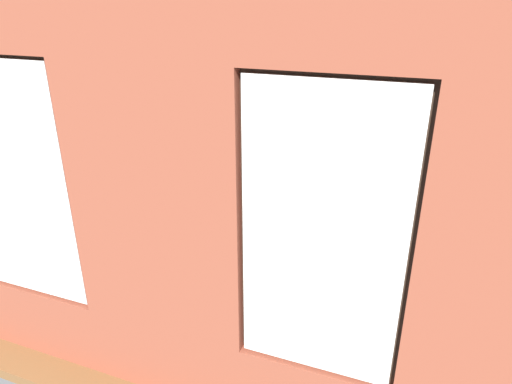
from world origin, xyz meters
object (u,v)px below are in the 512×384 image
Objects in this scene: couch_by_window at (199,308)px; cup_ceramic at (236,202)px; remote_gray at (265,206)px; papasan_chair at (318,169)px; coffee_table at (265,210)px; potted_plant_foreground_right at (163,144)px; potted_plant_mid_room_small at (327,205)px; potted_plant_between_couches at (344,297)px; couch_left at (508,289)px; tv_flatscreen at (91,151)px; remote_silver at (293,205)px; candle_jar at (257,198)px; media_console at (96,188)px.

cup_ceramic is (0.51, -2.05, 0.13)m from couch_by_window.
papasan_chair is at bearing 73.75° from remote_gray.
coffee_table is at bearing 180.00° from remote_gray.
potted_plant_mid_room_small is (-3.27, 0.97, -0.26)m from potted_plant_foreground_right.
couch_left is at bearing -136.81° from potted_plant_between_couches.
potted_plant_between_couches reaches higher than potted_plant_mid_room_small.
coffee_table is (0.13, -2.17, 0.03)m from couch_by_window.
couch_left is at bearing -153.25° from couch_by_window.
potted_plant_foreground_right is (2.89, 0.00, 0.10)m from papasan_chair.
couch_left is at bearing 156.36° from potted_plant_foreground_right.
potted_plant_mid_room_small is (0.74, -2.74, -0.48)m from potted_plant_between_couches.
remote_silver is at bearing -178.21° from tv_flatscreen.
cup_ceramic is 1.86m from papasan_chair.
potted_plant_foreground_right is at bearing -42.76° from potted_plant_between_couches.
potted_plant_between_couches reaches higher than couch_by_window.
remote_gray is 1.63m from papasan_chair.
tv_flatscreen is 3.57m from papasan_chair.
couch_left is 2.98m from coffee_table.
candle_jar is at bearing -54.04° from potted_plant_between_couches.
potted_plant_between_couches reaches higher than potted_plant_foreground_right.
papasan_chair is (-0.20, -3.76, 0.12)m from couch_by_window.
tv_flatscreen reaches higher than coffee_table.
candle_jar reaches higher than remote_gray.
potted_plant_foreground_right reaches higher than media_console.
potted_plant_mid_room_small is (-0.72, -0.62, -0.07)m from coffee_table.
tv_flatscreen is (5.73, -0.83, 0.51)m from couch_left.
papasan_chair reaches higher than media_console.
cup_ceramic is at bearing 67.50° from papasan_chair.
cup_ceramic reaches higher than media_console.
coffee_table is 1.21× the size of potted_plant_foreground_right.
couch_by_window is 15.07× the size of candle_jar.
remote_silver is at bearing -175.42° from candle_jar.
candle_jar is at bearing 30.52° from potted_plant_mid_room_small.
remote_silver is 0.15× the size of papasan_chair.
coffee_table is 0.06m from remote_gray.
remote_gray is (0.00, 0.00, 0.06)m from coffee_table.
candle_jar is (3.03, -0.89, 0.14)m from couch_left.
papasan_chair is (0.02, -1.45, 0.03)m from remote_silver.
couch_left is at bearing -19.86° from remote_gray.
media_console is (2.86, -0.04, -0.13)m from coffee_table.
papasan_chair is at bearing -154.05° from tv_flatscreen.
couch_by_window is at bearing 93.46° from coffee_table.
potted_plant_foreground_right is at bearing 143.62° from remote_gray.
couch_left is 1.86× the size of media_console.
couch_left is at bearing 171.76° from tv_flatscreen.
remote_silver is 0.16× the size of potted_plant_foreground_right.
potted_plant_between_couches is (-4.31, 2.16, 0.54)m from media_console.
potted_plant_foreground_right reaches higher than papasan_chair.
potted_plant_foreground_right is 3.43m from potted_plant_mid_room_small.
cup_ceramic is 0.60× the size of remote_gray.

